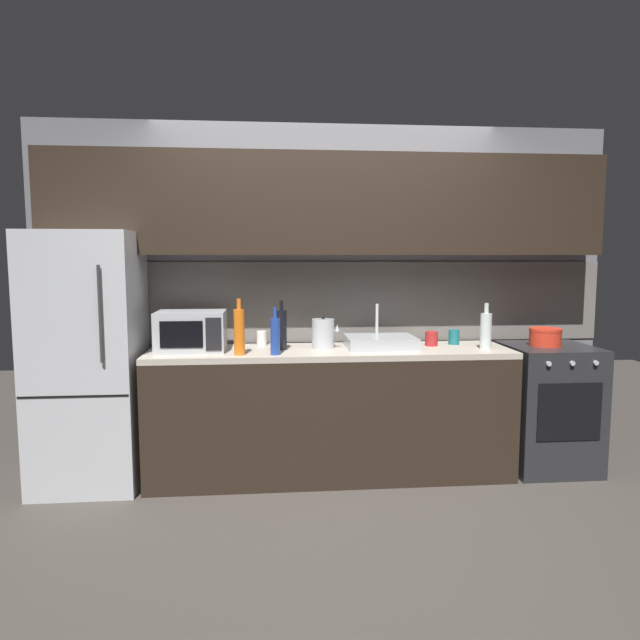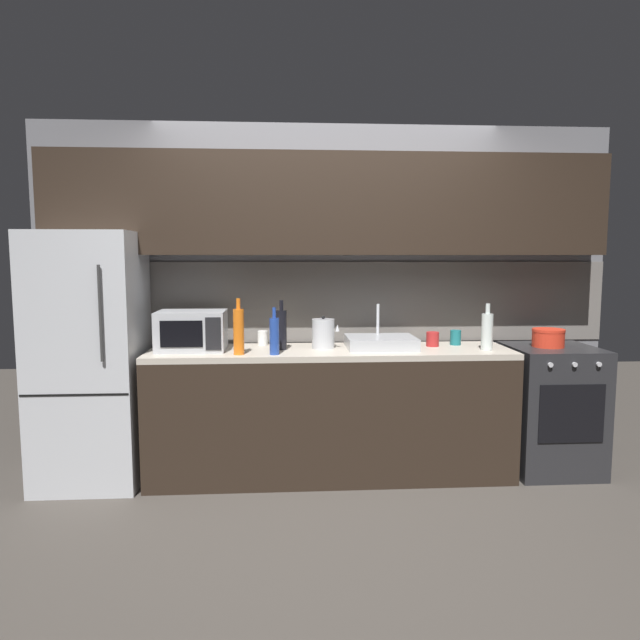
% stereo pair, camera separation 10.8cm
% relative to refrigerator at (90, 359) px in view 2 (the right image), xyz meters
% --- Properties ---
extents(ground_plane, '(10.00, 10.00, 0.00)m').
position_rel_refrigerator_xyz_m(ground_plane, '(1.63, -0.90, -0.85)').
color(ground_plane, '#3D3833').
extents(back_wall, '(4.25, 0.44, 2.50)m').
position_rel_refrigerator_xyz_m(back_wall, '(1.63, 0.30, 0.70)').
color(back_wall, slate).
rests_on(back_wall, ground).
extents(counter_run, '(2.51, 0.60, 0.90)m').
position_rel_refrigerator_xyz_m(counter_run, '(1.63, 0.00, -0.40)').
color(counter_run, black).
rests_on(counter_run, ground).
extents(refrigerator, '(0.68, 0.69, 1.70)m').
position_rel_refrigerator_xyz_m(refrigerator, '(0.00, 0.00, 0.00)').
color(refrigerator, '#B7BABF').
rests_on(refrigerator, ground).
extents(oven_range, '(0.60, 0.62, 0.90)m').
position_rel_refrigerator_xyz_m(oven_range, '(3.23, -0.00, -0.40)').
color(oven_range, '#232326').
rests_on(oven_range, ground).
extents(microwave, '(0.46, 0.35, 0.27)m').
position_rel_refrigerator_xyz_m(microwave, '(0.68, 0.02, 0.18)').
color(microwave, '#A8AAAF').
rests_on(microwave, counter_run).
extents(sink_basin, '(0.48, 0.38, 0.30)m').
position_rel_refrigerator_xyz_m(sink_basin, '(1.99, 0.03, 0.09)').
color(sink_basin, '#ADAFB5').
rests_on(sink_basin, counter_run).
extents(kettle, '(0.19, 0.16, 0.23)m').
position_rel_refrigerator_xyz_m(kettle, '(1.59, 0.04, 0.15)').
color(kettle, '#B7BABF').
rests_on(kettle, counter_run).
extents(wine_bottle_orange, '(0.07, 0.07, 0.37)m').
position_rel_refrigerator_xyz_m(wine_bottle_orange, '(1.01, -0.19, 0.20)').
color(wine_bottle_orange, orange).
rests_on(wine_bottle_orange, counter_run).
extents(wine_bottle_dark, '(0.07, 0.07, 0.34)m').
position_rel_refrigerator_xyz_m(wine_bottle_dark, '(1.29, -0.00, 0.19)').
color(wine_bottle_dark, black).
rests_on(wine_bottle_dark, counter_run).
extents(wine_bottle_clear, '(0.08, 0.08, 0.32)m').
position_rel_refrigerator_xyz_m(wine_bottle_clear, '(2.70, -0.10, 0.18)').
color(wine_bottle_clear, silver).
rests_on(wine_bottle_clear, counter_run).
extents(wine_bottle_blue, '(0.06, 0.06, 0.31)m').
position_rel_refrigerator_xyz_m(wine_bottle_blue, '(1.25, -0.20, 0.18)').
color(wine_bottle_blue, '#234299').
rests_on(wine_bottle_blue, counter_run).
extents(mug_teal, '(0.08, 0.08, 0.11)m').
position_rel_refrigerator_xyz_m(mug_teal, '(2.55, 0.13, 0.10)').
color(mug_teal, '#19666B').
rests_on(mug_teal, counter_run).
extents(mug_white, '(0.07, 0.07, 0.10)m').
position_rel_refrigerator_xyz_m(mug_white, '(1.16, 0.21, 0.10)').
color(mug_white, silver).
rests_on(mug_white, counter_run).
extents(mug_red, '(0.09, 0.09, 0.10)m').
position_rel_refrigerator_xyz_m(mug_red, '(2.37, 0.08, 0.10)').
color(mug_red, '#A82323').
rests_on(mug_red, counter_run).
extents(cooking_pot, '(0.22, 0.22, 0.13)m').
position_rel_refrigerator_xyz_m(cooking_pot, '(3.19, 0.00, 0.11)').
color(cooking_pot, red).
rests_on(cooking_pot, oven_range).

